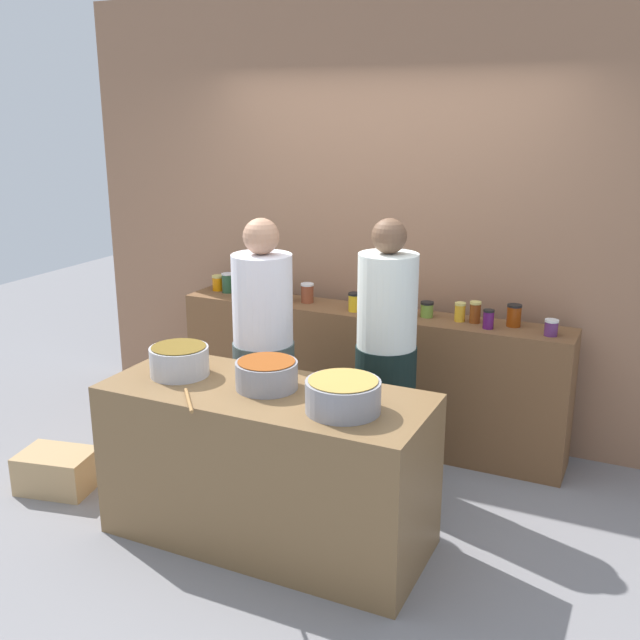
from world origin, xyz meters
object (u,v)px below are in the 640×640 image
preserve_jar_2 (246,288)px  bread_crate (57,471)px  preserve_jar_14 (551,328)px  cook_with_tongs (264,365)px  cooking_pot_right (343,396)px  preserve_jar_6 (354,302)px  preserve_jar_13 (514,315)px  cooking_pot_left (179,361)px  cook_in_cap (386,371)px  preserve_jar_1 (228,283)px  preserve_jar_12 (488,319)px  preserve_jar_4 (287,293)px  preserve_jar_5 (307,293)px  preserve_jar_3 (261,289)px  preserve_jar_0 (218,283)px  preserve_jar_9 (427,309)px  cooking_pot_center (267,375)px  preserve_jar_11 (475,312)px  wooden_spoon (189,400)px  preserve_jar_10 (460,312)px  preserve_jar_7 (376,304)px  preserve_jar_8 (409,307)px

preserve_jar_2 → bread_crate: preserve_jar_2 is taller
preserve_jar_14 → cook_with_tongs: size_ratio=0.06×
bread_crate → cooking_pot_right: bearing=0.5°
preserve_jar_6 → preserve_jar_13: preserve_jar_13 is taller
preserve_jar_13 → cooking_pot_right: (-0.49, -1.52, -0.06)m
cooking_pot_left → cook_in_cap: bearing=41.9°
preserve_jar_1 → preserve_jar_12: 1.94m
preserve_jar_4 → preserve_jar_5: bearing=29.3°
preserve_jar_3 → cooking_pot_right: bearing=-49.1°
preserve_jar_0 → bread_crate: size_ratio=0.26×
preserve_jar_9 → preserve_jar_12: 0.43m
preserve_jar_1 → cooking_pot_center: 1.78m
preserve_jar_4 → preserve_jar_11: 1.31m
bread_crate → preserve_jar_4: bearing=60.3°
preserve_jar_1 → preserve_jar_12: bearing=-2.7°
preserve_jar_1 → wooden_spoon: preserve_jar_1 is taller
preserve_jar_11 → cook_with_tongs: size_ratio=0.08×
preserve_jar_10 → cooking_pot_right: (-0.16, -1.49, -0.06)m
preserve_jar_7 → preserve_jar_11: bearing=3.4°
preserve_jar_11 → bread_crate: 2.75m
preserve_jar_12 → cooking_pot_right: 1.45m
cooking_pot_left → bread_crate: 1.20m
preserve_jar_1 → preserve_jar_9: bearing=-0.1°
preserve_jar_0 → preserve_jar_4: bearing=-9.2°
preserve_jar_12 → preserve_jar_13: bearing=41.1°
cook_in_cap → preserve_jar_7: bearing=116.5°
preserve_jar_9 → preserve_jar_12: size_ratio=0.84×
preserve_jar_3 → preserve_jar_6: (0.75, -0.07, 0.01)m
preserve_jar_7 → preserve_jar_8: size_ratio=0.87×
preserve_jar_2 → preserve_jar_6: preserve_jar_6 is taller
cooking_pot_center → cook_with_tongs: (-0.34, 0.57, -0.19)m
preserve_jar_3 → preserve_jar_9: size_ratio=1.15×
preserve_jar_3 → preserve_jar_9: 1.23m
preserve_jar_2 → preserve_jar_3: size_ratio=1.08×
cooking_pot_left → cooking_pot_right: cooking_pot_left is taller
cooking_pot_left → wooden_spoon: bearing=-48.4°
preserve_jar_0 → preserve_jar_5: 0.75m
preserve_jar_5 → cooking_pot_left: 1.42m
preserve_jar_7 → cook_with_tongs: bearing=-118.3°
preserve_jar_12 → preserve_jar_5: bearing=176.1°
preserve_jar_3 → preserve_jar_7: size_ratio=1.08×
wooden_spoon → cook_with_tongs: 0.91m
preserve_jar_13 → cooking_pot_left: 2.07m
preserve_jar_14 → preserve_jar_3: bearing=178.0°
preserve_jar_12 → preserve_jar_0: bearing=176.7°
preserve_jar_2 → preserve_jar_4: 0.34m
preserve_jar_0 → preserve_jar_8: bearing=-2.4°
preserve_jar_11 → cooking_pot_center: preserve_jar_11 is taller
preserve_jar_9 → cooking_pot_left: (-0.93, -1.42, -0.04)m
preserve_jar_5 → bread_crate: (-0.95, -1.51, -0.87)m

